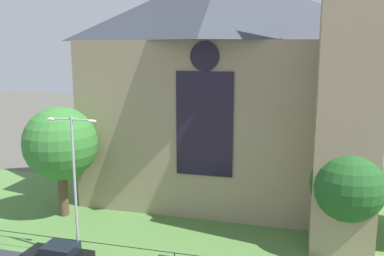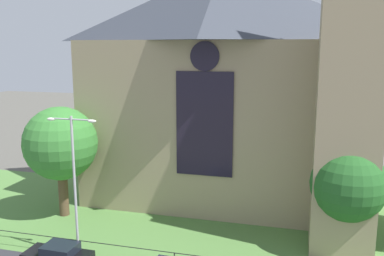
% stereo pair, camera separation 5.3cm
% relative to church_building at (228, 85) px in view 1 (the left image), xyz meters
% --- Properties ---
extents(ground, '(160.00, 160.00, 0.00)m').
position_rel_church_building_xyz_m(ground, '(-1.36, -5.75, -10.27)').
color(ground, '#56544C').
extents(grass_verge, '(120.00, 20.00, 0.01)m').
position_rel_church_building_xyz_m(grass_verge, '(-1.36, -7.75, -10.27)').
color(grass_verge, '#517F3D').
rests_on(grass_verge, ground).
extents(church_building, '(23.20, 16.20, 26.00)m').
position_rel_church_building_xyz_m(church_building, '(0.00, 0.00, 0.00)').
color(church_building, tan).
rests_on(church_building, ground).
extents(iron_railing, '(31.11, 0.07, 1.13)m').
position_rel_church_building_xyz_m(iron_railing, '(-0.77, -13.25, -9.30)').
color(iron_railing, black).
rests_on(iron_railing, ground).
extents(tree_left_near, '(5.84, 5.84, 8.91)m').
position_rel_church_building_xyz_m(tree_left_near, '(-12.01, -7.32, -4.33)').
color(tree_left_near, brown).
rests_on(tree_left_near, ground).
extents(tree_right_near, '(4.87, 4.87, 7.21)m').
position_rel_church_building_xyz_m(tree_right_near, '(9.47, -8.31, -5.53)').
color(tree_right_near, brown).
rests_on(tree_right_near, ground).
extents(streetlamp_near, '(3.37, 0.26, 9.33)m').
position_rel_church_building_xyz_m(streetlamp_near, '(-7.30, -13.35, -4.44)').
color(streetlamp_near, '#B2B2B7').
rests_on(streetlamp_near, ground).
extents(parked_car_black, '(4.23, 2.07, 1.51)m').
position_rel_church_building_xyz_m(parked_car_black, '(-7.81, -14.83, -9.53)').
color(parked_car_black, black).
rests_on(parked_car_black, ground).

